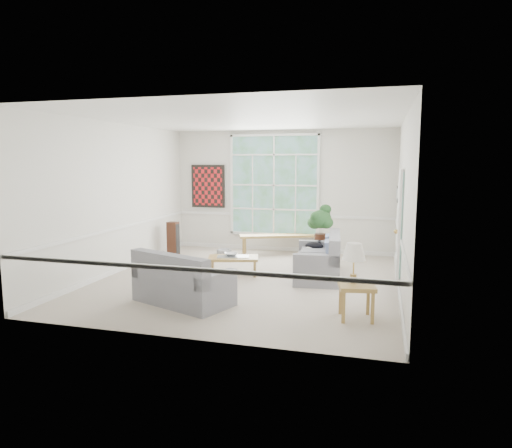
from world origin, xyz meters
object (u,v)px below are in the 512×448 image
Objects in this scene: loveseat_front at (183,277)px; side_table at (356,301)px; loveseat_right at (318,256)px; end_table at (320,254)px; coffee_table at (233,266)px.

loveseat_front is 2.69m from side_table.
end_table is (-0.09, 1.10, -0.20)m from loveseat_right.
side_table is at bearing -73.97° from end_table.
loveseat_right is 1.03× the size of loveseat_front.
loveseat_front reaches higher than side_table.
loveseat_right is at bearing 70.53° from loveseat_front.
loveseat_front is at bearing -118.08° from end_table.
coffee_table is at bearing 105.33° from loveseat_front.
side_table reaches higher than end_table.
loveseat_front is at bearing -136.08° from loveseat_right.
end_table is at bearing 24.51° from coffee_table.
coffee_table is 2.08× the size of end_table.
coffee_table is (-1.64, -0.22, -0.25)m from loveseat_right.
coffee_table is (0.19, 1.93, -0.24)m from loveseat_front.
side_table is (0.95, -3.29, 0.02)m from end_table.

